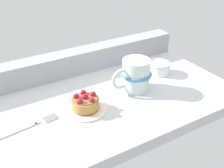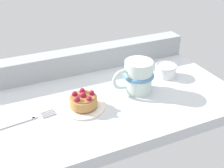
# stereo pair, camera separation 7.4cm
# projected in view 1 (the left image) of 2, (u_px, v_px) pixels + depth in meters

# --- Properties ---
(ground_plane) EXTENTS (0.73, 0.42, 0.03)m
(ground_plane) POSITION_uv_depth(u_px,v_px,m) (105.00, 101.00, 0.78)
(ground_plane) COLOR silver
(window_rail_back) EXTENTS (0.72, 0.06, 0.07)m
(window_rail_back) POSITION_uv_depth(u_px,v_px,m) (77.00, 61.00, 0.89)
(window_rail_back) COLOR #9EA3A8
(window_rail_back) RESTS_ON ground_plane
(dessert_plate) EXTENTS (0.11, 0.11, 0.01)m
(dessert_plate) POSITION_uv_depth(u_px,v_px,m) (86.00, 108.00, 0.72)
(dessert_plate) COLOR silver
(dessert_plate) RESTS_ON ground_plane
(raspberry_tart) EXTENTS (0.07, 0.07, 0.04)m
(raspberry_tart) POSITION_uv_depth(u_px,v_px,m) (85.00, 102.00, 0.71)
(raspberry_tart) COLOR #B77F42
(raspberry_tart) RESTS_ON dessert_plate
(coffee_mug) EXTENTS (0.13, 0.09, 0.09)m
(coffee_mug) POSITION_uv_depth(u_px,v_px,m) (135.00, 75.00, 0.78)
(coffee_mug) COLOR silver
(coffee_mug) RESTS_ON ground_plane
(dessert_fork) EXTENTS (0.16, 0.03, 0.01)m
(dessert_fork) POSITION_uv_depth(u_px,v_px,m) (28.00, 126.00, 0.65)
(dessert_fork) COLOR #B7B7BC
(dessert_fork) RESTS_ON ground_plane
(sugar_bowl) EXTENTS (0.07, 0.07, 0.04)m
(sugar_bowl) POSITION_uv_depth(u_px,v_px,m) (160.00, 67.00, 0.88)
(sugar_bowl) COLOR white
(sugar_bowl) RESTS_ON ground_plane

